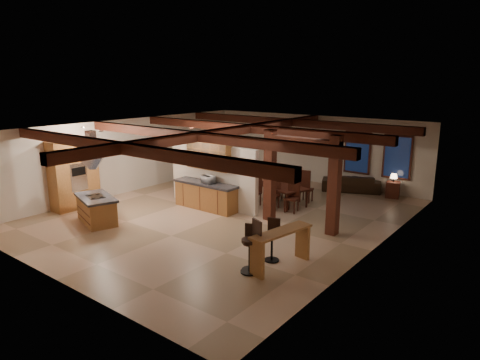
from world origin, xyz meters
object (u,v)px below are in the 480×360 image
object	(u,v)px
dining_table	(280,195)
bar_counter	(281,243)
kitchen_island	(97,209)
sofa	(351,183)

from	to	relation	value
dining_table	bar_counter	xyz separation A→B (m)	(2.90, -4.52, 0.29)
dining_table	kitchen_island	bearing A→B (deg)	-103.82
dining_table	sofa	xyz separation A→B (m)	(1.28, 3.28, -0.01)
dining_table	bar_counter	distance (m)	5.38
dining_table	sofa	distance (m)	3.52
dining_table	bar_counter	size ratio (longest dim) A/B	1.06
dining_table	bar_counter	bearing A→B (deg)	-38.02
bar_counter	dining_table	bearing A→B (deg)	122.62
kitchen_island	dining_table	world-z (taller)	kitchen_island
sofa	kitchen_island	bearing A→B (deg)	37.90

